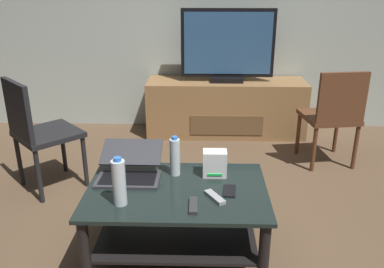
{
  "coord_description": "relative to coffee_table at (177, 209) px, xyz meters",
  "views": [
    {
      "loc": [
        0.02,
        -2.07,
        1.61
      ],
      "look_at": [
        -0.05,
        0.51,
        0.6
      ],
      "focal_mm": 37.86,
      "sensor_mm": 36.0,
      "label": 1
    }
  ],
  "objects": [
    {
      "name": "soundbar_remote",
      "position": [
        0.22,
        -0.11,
        0.15
      ],
      "size": [
        0.12,
        0.16,
        0.02
      ],
      "primitive_type": "cube",
      "rotation": [
        0.0,
        0.0,
        0.55
      ],
      "color": "#99999E",
      "rests_on": "coffee_table"
    },
    {
      "name": "side_chair",
      "position": [
        -1.12,
        0.79,
        0.21
      ],
      "size": [
        0.62,
        0.62,
        0.91
      ],
      "color": "black",
      "rests_on": "ground"
    },
    {
      "name": "laptop",
      "position": [
        -0.3,
        0.15,
        0.2
      ],
      "size": [
        0.38,
        0.38,
        0.17
      ],
      "color": "#333338",
      "rests_on": "coffee_table"
    },
    {
      "name": "television",
      "position": [
        0.39,
        2.06,
        0.63
      ],
      "size": [
        0.95,
        0.2,
        0.73
      ],
      "color": "black",
      "rests_on": "media_cabinet"
    },
    {
      "name": "cell_phone",
      "position": [
        0.31,
        -0.03,
        0.14
      ],
      "size": [
        0.08,
        0.15,
        0.01
      ],
      "primitive_type": "cube",
      "rotation": [
        0.0,
        0.0,
        -0.1
      ],
      "color": "black",
      "rests_on": "coffee_table"
    },
    {
      "name": "media_cabinet",
      "position": [
        0.39,
        2.08,
        -0.02
      ],
      "size": [
        1.66,
        0.49,
        0.59
      ],
      "color": "olive",
      "rests_on": "ground"
    },
    {
      "name": "water_bottle_far",
      "position": [
        -0.02,
        0.19,
        0.26
      ],
      "size": [
        0.06,
        0.06,
        0.26
      ],
      "color": "silver",
      "rests_on": "coffee_table"
    },
    {
      "name": "ground_plane",
      "position": [
        0.12,
        -0.01,
        -0.31
      ],
      "size": [
        7.68,
        7.68,
        0.0
      ],
      "primitive_type": "plane",
      "color": "brown"
    },
    {
      "name": "coffee_table",
      "position": [
        0.0,
        0.0,
        0.0
      ],
      "size": [
        1.06,
        0.71,
        0.45
      ],
      "color": "black",
      "rests_on": "ground"
    },
    {
      "name": "router_box",
      "position": [
        0.22,
        0.18,
        0.22
      ],
      "size": [
        0.15,
        0.1,
        0.16
      ],
      "color": "white",
      "rests_on": "coffee_table"
    },
    {
      "name": "tv_remote",
      "position": [
        0.1,
        -0.2,
        0.15
      ],
      "size": [
        0.05,
        0.16,
        0.02
      ],
      "primitive_type": "cube",
      "rotation": [
        0.0,
        0.0,
        0.01
      ],
      "color": "#2D2D30",
      "rests_on": "coffee_table"
    },
    {
      "name": "dining_chair",
      "position": [
        1.29,
        1.3,
        0.19
      ],
      "size": [
        0.5,
        0.5,
        0.88
      ],
      "color": "#59331E",
      "rests_on": "ground"
    },
    {
      "name": "water_bottle_near",
      "position": [
        -0.3,
        -0.18,
        0.27
      ],
      "size": [
        0.07,
        0.07,
        0.28
      ],
      "color": "silver",
      "rests_on": "coffee_table"
    }
  ]
}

